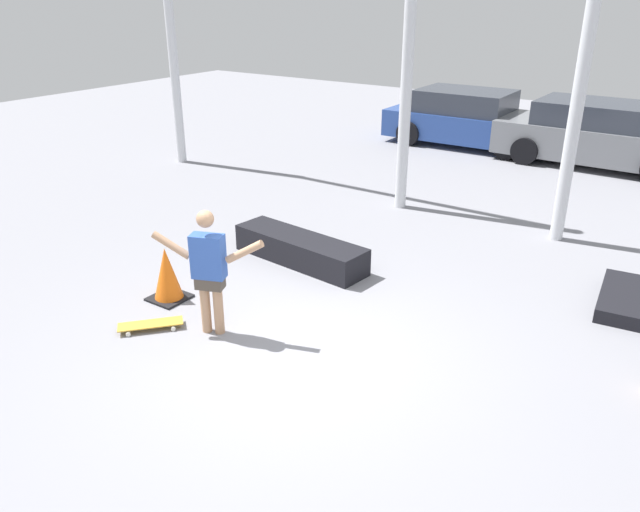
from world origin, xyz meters
name	(u,v)px	position (x,y,z in m)	size (l,w,h in m)	color
ground_plane	(295,354)	(0.00, 0.00, 0.00)	(36.00, 36.00, 0.00)	gray
skateboarder	(209,267)	(-1.08, -0.15, 0.83)	(1.24, 0.57, 1.50)	tan
skateboard	(151,324)	(-1.73, -0.52, 0.06)	(0.65, 0.70, 0.08)	gold
grind_box	(300,249)	(-1.43, 2.05, 0.20)	(2.13, 0.58, 0.39)	black
canopy_support_left	(274,13)	(-4.21, 5.10, 3.25)	(5.82, 0.20, 5.20)	silver
parked_car_blue	(468,119)	(-2.28, 10.34, 0.65)	(4.06, 1.98, 1.35)	#284793
parked_car_grey	(598,135)	(0.83, 10.17, 0.67)	(4.36, 2.02, 1.39)	slate
traffic_cone	(167,274)	(-2.13, 0.14, 0.35)	(0.46, 0.46, 0.71)	black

